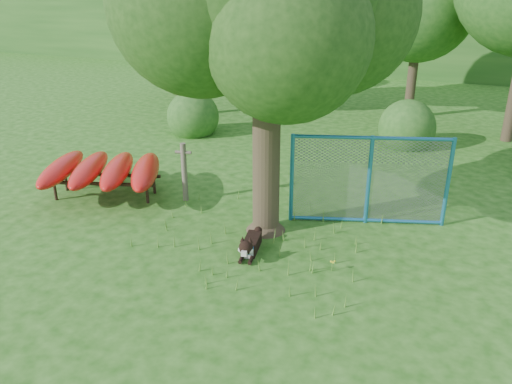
% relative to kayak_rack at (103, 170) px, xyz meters
% --- Properties ---
extents(ground, '(80.00, 80.00, 0.00)m').
position_rel_kayak_rack_xyz_m(ground, '(4.03, -1.68, -0.69)').
color(ground, '#1D5511').
rests_on(ground, ground).
extents(wooden_post, '(0.39, 0.17, 1.42)m').
position_rel_kayak_rack_xyz_m(wooden_post, '(1.90, 0.60, 0.06)').
color(wooden_post, brown).
rests_on(wooden_post, ground).
extents(kayak_rack, '(3.65, 3.28, 0.90)m').
position_rel_kayak_rack_xyz_m(kayak_rack, '(0.00, 0.00, 0.00)').
color(kayak_rack, black).
rests_on(kayak_rack, ground).
extents(husky_dog, '(0.47, 1.16, 0.52)m').
position_rel_kayak_rack_xyz_m(husky_dog, '(4.40, -1.16, -0.51)').
color(husky_dog, black).
rests_on(husky_dog, ground).
extents(fence_section, '(3.18, 1.17, 3.25)m').
position_rel_kayak_rack_xyz_m(fence_section, '(6.12, 1.13, 0.29)').
color(fence_section, teal).
rests_on(fence_section, ground).
extents(wildflower_clump, '(0.10, 0.08, 0.21)m').
position_rel_kayak_rack_xyz_m(wildflower_clump, '(6.02, -1.12, -0.52)').
color(wildflower_clump, '#578E2E').
rests_on(wildflower_clump, ground).
extents(bg_tree_c, '(4.00, 4.00, 6.12)m').
position_rel_kayak_rack_xyz_m(bg_tree_c, '(5.53, 11.32, 3.42)').
color(bg_tree_c, '#362B1D').
rests_on(bg_tree_c, ground).
extents(bg_tree_f, '(3.60, 3.60, 5.55)m').
position_rel_kayak_rack_xyz_m(bg_tree_f, '(-4.97, 11.32, 3.04)').
color(bg_tree_f, '#362B1D').
rests_on(bg_tree_f, ground).
extents(shrub_left, '(1.80, 1.80, 1.80)m').
position_rel_kayak_rack_xyz_m(shrub_left, '(-0.97, 5.82, -0.69)').
color(shrub_left, '#25571C').
rests_on(shrub_left, ground).
extents(shrub_mid, '(1.80, 1.80, 1.80)m').
position_rel_kayak_rack_xyz_m(shrub_mid, '(6.03, 7.32, -0.69)').
color(shrub_mid, '#25571C').
rests_on(shrub_mid, ground).
extents(wooded_hillside, '(80.00, 12.00, 6.00)m').
position_rel_kayak_rack_xyz_m(wooded_hillside, '(4.03, 26.32, 2.31)').
color(wooded_hillside, '#25571C').
rests_on(wooded_hillside, ground).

